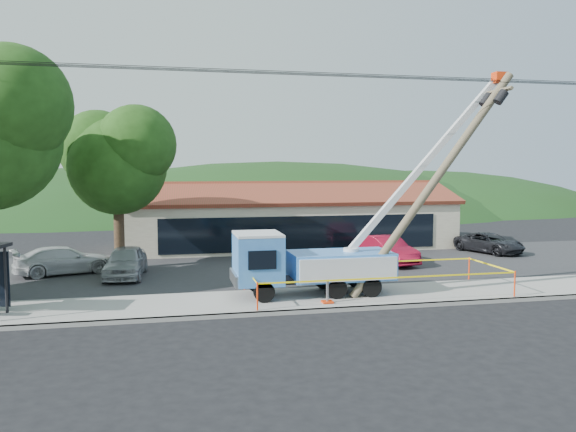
% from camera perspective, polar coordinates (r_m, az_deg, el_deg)
% --- Properties ---
extents(ground, '(120.00, 120.00, 0.00)m').
position_cam_1_polar(ground, '(19.92, 1.08, -11.48)').
color(ground, black).
rests_on(ground, ground).
extents(curb, '(60.00, 0.25, 0.15)m').
position_cam_1_polar(curb, '(21.87, -0.19, -9.77)').
color(curb, gray).
rests_on(curb, ground).
extents(sidewalk, '(60.00, 4.00, 0.15)m').
position_cam_1_polar(sidewalk, '(23.68, -1.15, -8.62)').
color(sidewalk, gray).
rests_on(sidewalk, ground).
extents(parking_lot, '(60.00, 12.00, 0.10)m').
position_cam_1_polar(parking_lot, '(31.41, -3.94, -5.28)').
color(parking_lot, '#28282B').
rests_on(parking_lot, ground).
extents(strip_mall, '(22.50, 8.53, 4.67)m').
position_cam_1_polar(strip_mall, '(39.65, 0.13, -0.45)').
color(strip_mall, '#BFB197').
rests_on(strip_mall, ground).
extents(tree_lot, '(6.30, 5.60, 8.94)m').
position_cam_1_polar(tree_lot, '(31.71, -16.96, 5.80)').
color(tree_lot, '#332316').
rests_on(tree_lot, ground).
extents(hill_west, '(78.40, 56.00, 28.00)m').
position_cam_1_polar(hill_west, '(74.57, -20.27, 0.34)').
color(hill_west, '#1D3E16').
rests_on(hill_west, ground).
extents(hill_center, '(89.60, 64.00, 32.00)m').
position_cam_1_polar(hill_center, '(75.19, -1.06, 0.69)').
color(hill_center, '#1D3E16').
rests_on(hill_center, ground).
extents(hill_east, '(72.80, 52.00, 26.00)m').
position_cam_1_polar(hill_east, '(81.42, 12.89, 0.89)').
color(hill_east, '#1D3E16').
rests_on(hill_east, ground).
extents(utility_truck, '(12.34, 3.70, 9.73)m').
position_cam_1_polar(utility_truck, '(24.27, 2.36, -4.39)').
color(utility_truck, black).
rests_on(utility_truck, ground).
extents(leaning_pole, '(7.35, 2.00, 9.70)m').
position_cam_1_polar(leaning_pole, '(25.01, 15.19, 4.17)').
color(leaning_pole, brown).
rests_on(leaning_pole, ground).
extents(caution_tape, '(11.13, 3.76, 1.09)m').
position_cam_1_polar(caution_tape, '(24.87, 8.94, -5.95)').
color(caution_tape, '#FF3B0D').
rests_on(caution_tape, ground).
extents(car_silver, '(2.17, 4.72, 1.57)m').
position_cam_1_polar(car_silver, '(29.73, -16.13, -6.15)').
color(car_silver, '#9DA0A4').
rests_on(car_silver, ground).
extents(car_red, '(2.49, 4.99, 1.57)m').
position_cam_1_polar(car_red, '(33.09, 9.91, -4.90)').
color(car_red, maroon).
rests_on(car_red, ground).
extents(car_white, '(5.32, 3.56, 1.43)m').
position_cam_1_polar(car_white, '(31.63, -21.76, -5.65)').
color(car_white, silver).
rests_on(car_white, ground).
extents(car_dark, '(3.55, 5.03, 1.27)m').
position_cam_1_polar(car_dark, '(38.81, 19.75, -3.67)').
color(car_dark, black).
rests_on(car_dark, ground).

